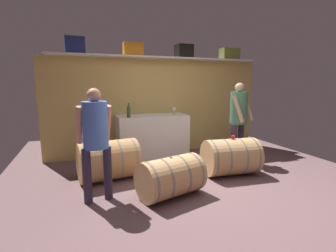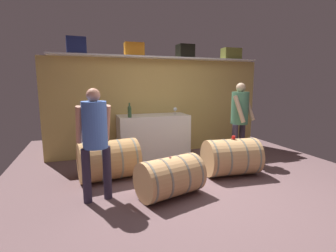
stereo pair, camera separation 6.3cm
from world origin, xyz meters
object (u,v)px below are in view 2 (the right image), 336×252
wine_glass (175,109)px  wine_barrel_flank (170,177)px  toolcase_orange (134,49)px  wine_bottle_green (130,111)px  wine_barrel_near (231,157)px  tasting_cup (234,137)px  toolcase_olive (231,54)px  toolcase_black (185,51)px  visitor_tasting (95,133)px  wine_barrel_far (109,160)px  winemaker_pouring (240,114)px  work_cabinet (153,136)px  toolcase_navy (76,46)px

wine_glass → wine_barrel_flank: size_ratio=0.15×
toolcase_orange → wine_bottle_green: toolcase_orange is taller
wine_barrel_near → tasting_cup: tasting_cup is taller
wine_barrel_flank → toolcase_olive: bearing=27.6°
toolcase_black → wine_bottle_green: (-1.34, -0.47, -1.22)m
toolcase_black → tasting_cup: size_ratio=5.78×
wine_bottle_green → visitor_tasting: (-0.71, -1.46, -0.11)m
toolcase_olive → wine_barrel_flank: toolcase_olive is taller
toolcase_black → wine_barrel_flank: 3.10m
wine_barrel_near → wine_barrel_far: size_ratio=0.94×
wine_bottle_green → winemaker_pouring: 2.17m
toolcase_black → wine_barrel_far: bearing=-148.3°
wine_barrel_far → toolcase_olive: bearing=14.2°
tasting_cup → wine_barrel_near: bearing=180.0°
toolcase_orange → wine_barrel_far: 2.37m
work_cabinet → wine_bottle_green: bearing=-155.6°
toolcase_orange → work_cabinet: toolcase_orange is taller
wine_barrel_near → visitor_tasting: 2.33m
winemaker_pouring → work_cabinet: bearing=-53.8°
toolcase_orange → wine_barrel_flank: toolcase_orange is taller
toolcase_black → work_cabinet: bearing=-165.8°
toolcase_olive → visitor_tasting: toolcase_olive is taller
toolcase_navy → toolcase_orange: (1.11, 0.00, -0.02)m
wine_barrel_far → visitor_tasting: bearing=-114.6°
wine_barrel_near → wine_barrel_far: bearing=172.2°
toolcase_navy → visitor_tasting: 2.36m
toolcase_black → toolcase_olive: 1.17m
tasting_cup → toolcase_navy: bearing=145.7°
toolcase_black → work_cabinet: size_ratio=0.24×
wine_glass → tasting_cup: 1.56m
toolcase_orange → toolcase_black: toolcase_black is taller
wine_barrel_near → visitor_tasting: visitor_tasting is taller
wine_glass → visitor_tasting: size_ratio=0.10×
toolcase_navy → work_cabinet: 2.33m
toolcase_navy → wine_bottle_green: bearing=-31.0°
toolcase_navy → wine_barrel_flank: size_ratio=0.36×
wine_glass → winemaker_pouring: (1.07, -0.79, -0.05)m
wine_glass → visitor_tasting: bearing=-136.0°
wine_glass → tasting_cup: wine_glass is taller
toolcase_olive → toolcase_navy: bearing=-179.4°
wine_barrel_flank → tasting_cup: tasting_cup is taller
toolcase_olive → wine_barrel_flank: bearing=-136.1°
wine_glass → toolcase_orange: bearing=162.9°
toolcase_navy → wine_glass: toolcase_navy is taller
toolcase_olive → tasting_cup: bearing=-119.1°
toolcase_navy → work_cabinet: bearing=-12.6°
wine_bottle_green → tasting_cup: bearing=-37.9°
toolcase_black → tasting_cup: toolcase_black is taller
work_cabinet → toolcase_orange: bearing=145.0°
wine_glass → wine_barrel_far: bearing=-147.8°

